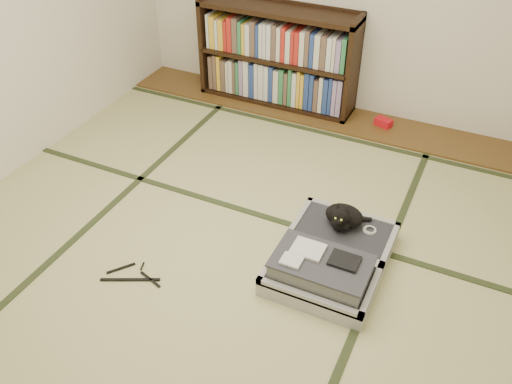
% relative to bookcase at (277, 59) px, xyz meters
% --- Properties ---
extents(floor, '(4.50, 4.50, 0.00)m').
position_rel_bookcase_xyz_m(floor, '(0.54, -2.07, -0.45)').
color(floor, '#BEB77E').
rests_on(floor, ground).
extents(wood_strip, '(4.00, 0.50, 0.02)m').
position_rel_bookcase_xyz_m(wood_strip, '(0.54, -0.07, -0.44)').
color(wood_strip, brown).
rests_on(wood_strip, ground).
extents(red_item, '(0.17, 0.13, 0.07)m').
position_rel_bookcase_xyz_m(red_item, '(1.09, -0.04, -0.40)').
color(red_item, red).
rests_on(red_item, wood_strip).
extents(room_shell, '(4.50, 4.50, 4.50)m').
position_rel_bookcase_xyz_m(room_shell, '(0.54, -2.07, 1.01)').
color(room_shell, white).
rests_on(room_shell, ground).
extents(tatami_borders, '(4.00, 4.50, 0.01)m').
position_rel_bookcase_xyz_m(tatami_borders, '(0.54, -1.57, -0.45)').
color(tatami_borders, '#2D381E').
rests_on(tatami_borders, ground).
extents(bookcase, '(1.52, 0.35, 0.97)m').
position_rel_bookcase_xyz_m(bookcase, '(0.00, 0.00, 0.00)').
color(bookcase, black).
rests_on(bookcase, wood_strip).
extents(suitcase, '(0.67, 0.90, 0.26)m').
position_rel_bookcase_xyz_m(suitcase, '(1.24, -1.97, -0.36)').
color(suitcase, '#B7B7BC').
rests_on(suitcase, floor).
extents(cat, '(0.30, 0.30, 0.24)m').
position_rel_bookcase_xyz_m(cat, '(1.22, -1.68, -0.23)').
color(cat, black).
rests_on(cat, suitcase).
extents(cable_coil, '(0.09, 0.09, 0.02)m').
position_rel_bookcase_xyz_m(cable_coil, '(1.40, -1.64, -0.31)').
color(cable_coil, white).
rests_on(cable_coil, suitcase).
extents(hanger, '(0.39, 0.26, 0.01)m').
position_rel_bookcase_xyz_m(hanger, '(0.13, -2.58, -0.44)').
color(hanger, black).
rests_on(hanger, floor).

